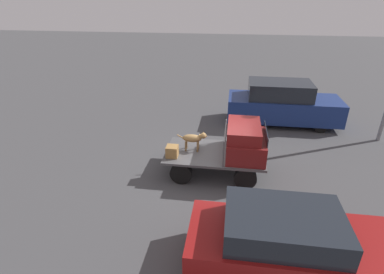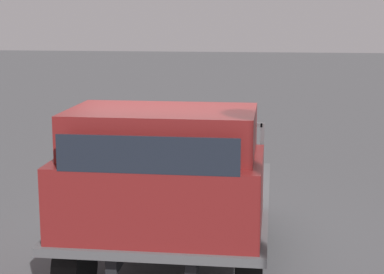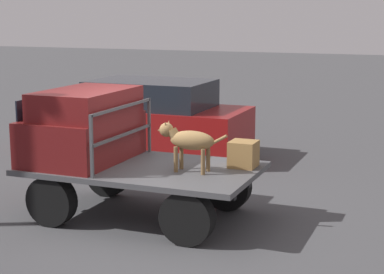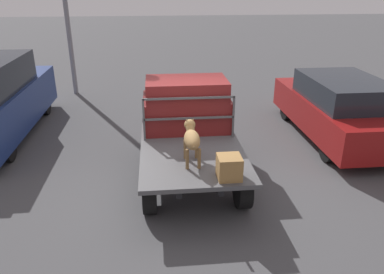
% 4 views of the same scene
% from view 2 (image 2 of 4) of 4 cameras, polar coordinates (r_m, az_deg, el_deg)
% --- Properties ---
extents(ground_plane, '(80.00, 80.00, 0.00)m').
position_cam_2_polar(ground_plane, '(7.28, -1.28, -11.35)').
color(ground_plane, '#474749').
extents(flatbed_truck, '(3.42, 1.98, 0.80)m').
position_cam_2_polar(flatbed_truck, '(7.08, -1.30, -7.06)').
color(flatbed_truck, black).
rests_on(flatbed_truck, ground).
extents(truck_cab, '(1.27, 1.86, 1.10)m').
position_cam_2_polar(truck_cab, '(5.93, -2.76, -3.16)').
color(truck_cab, maroon).
rests_on(truck_cab, flatbed_truck).
extents(truck_headboard, '(0.04, 1.86, 0.89)m').
position_cam_2_polar(truck_headboard, '(6.57, -1.75, -1.18)').
color(truck_headboard, '#4C4C4F').
rests_on(truck_headboard, flatbed_truck).
extents(dog, '(1.07, 0.28, 0.72)m').
position_cam_2_polar(dog, '(7.62, -0.07, -0.46)').
color(dog, brown).
rests_on(dog, flatbed_truck).
extents(cargo_crate, '(0.39, 0.39, 0.39)m').
position_cam_2_polar(cargo_crate, '(8.41, -3.23, -1.24)').
color(cargo_crate, olive).
rests_on(cargo_crate, flatbed_truck).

